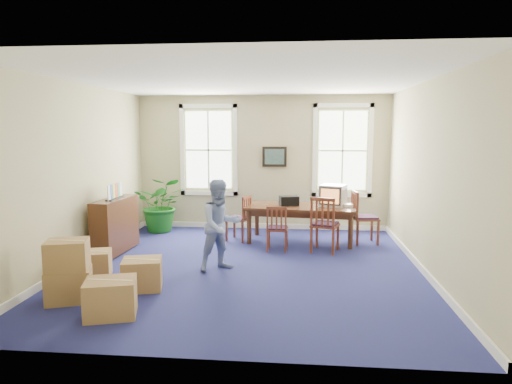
# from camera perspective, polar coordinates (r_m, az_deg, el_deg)

# --- Properties ---
(floor) EXTENTS (6.50, 6.50, 0.00)m
(floor) POSITION_cam_1_polar(r_m,az_deg,el_deg) (8.08, -1.12, -9.39)
(floor) COLOR navy
(floor) RESTS_ON ground
(ceiling) EXTENTS (6.50, 6.50, 0.00)m
(ceiling) POSITION_cam_1_polar(r_m,az_deg,el_deg) (7.76, -1.18, 13.81)
(ceiling) COLOR white
(ceiling) RESTS_ON ground
(wall_back) EXTENTS (6.50, 0.00, 6.50)m
(wall_back) POSITION_cam_1_polar(r_m,az_deg,el_deg) (10.98, 0.77, 3.68)
(wall_back) COLOR tan
(wall_back) RESTS_ON ground
(wall_front) EXTENTS (6.50, 0.00, 6.50)m
(wall_front) POSITION_cam_1_polar(r_m,az_deg,el_deg) (4.57, -5.77, -2.12)
(wall_front) COLOR tan
(wall_front) RESTS_ON ground
(wall_left) EXTENTS (0.00, 6.50, 6.50)m
(wall_left) POSITION_cam_1_polar(r_m,az_deg,el_deg) (8.63, -21.38, 2.03)
(wall_left) COLOR tan
(wall_left) RESTS_ON ground
(wall_right) EXTENTS (0.00, 6.50, 6.50)m
(wall_right) POSITION_cam_1_polar(r_m,az_deg,el_deg) (7.99, 20.75, 1.65)
(wall_right) COLOR tan
(wall_right) RESTS_ON ground
(baseboard_back) EXTENTS (6.00, 0.04, 0.12)m
(baseboard_back) POSITION_cam_1_polar(r_m,az_deg,el_deg) (11.17, 0.75, -4.24)
(baseboard_back) COLOR white
(baseboard_back) RESTS_ON ground
(baseboard_left) EXTENTS (0.04, 6.50, 0.12)m
(baseboard_left) POSITION_cam_1_polar(r_m,az_deg,el_deg) (8.89, -20.71, -7.90)
(baseboard_left) COLOR white
(baseboard_left) RESTS_ON ground
(baseboard_right) EXTENTS (0.04, 6.50, 0.12)m
(baseboard_right) POSITION_cam_1_polar(r_m,az_deg,el_deg) (8.28, 20.03, -9.00)
(baseboard_right) COLOR white
(baseboard_right) RESTS_ON ground
(window_left) EXTENTS (1.40, 0.12, 2.20)m
(window_left) POSITION_cam_1_polar(r_m,az_deg,el_deg) (11.12, -5.95, 5.24)
(window_left) COLOR white
(window_left) RESTS_ON ground
(window_right) EXTENTS (1.40, 0.12, 2.20)m
(window_right) POSITION_cam_1_polar(r_m,az_deg,el_deg) (10.96, 10.76, 5.10)
(window_right) COLOR white
(window_right) RESTS_ON ground
(wall_picture) EXTENTS (0.58, 0.06, 0.48)m
(wall_picture) POSITION_cam_1_polar(r_m,az_deg,el_deg) (10.90, 2.33, 4.43)
(wall_picture) COLOR black
(wall_picture) RESTS_ON ground
(conference_table) EXTENTS (2.38, 1.27, 0.78)m
(conference_table) POSITION_cam_1_polar(r_m,az_deg,el_deg) (9.83, 5.62, -3.97)
(conference_table) COLOR #482614
(conference_table) RESTS_ON ground
(crt_tv) EXTENTS (0.65, 0.68, 0.45)m
(crt_tv) POSITION_cam_1_polar(r_m,az_deg,el_deg) (9.80, 9.62, -0.42)
(crt_tv) COLOR #B7B7BC
(crt_tv) RESTS_ON conference_table
(game_console) EXTENTS (0.19, 0.23, 0.06)m
(game_console) POSITION_cam_1_polar(r_m,az_deg,el_deg) (9.81, 11.43, -1.63)
(game_console) COLOR white
(game_console) RESTS_ON conference_table
(equipment_bag) EXTENTS (0.45, 0.35, 0.20)m
(equipment_bag) POSITION_cam_1_polar(r_m,az_deg,el_deg) (9.79, 4.14, -1.09)
(equipment_bag) COLOR black
(equipment_bag) RESTS_ON conference_table
(chair_near_left) EXTENTS (0.43, 0.43, 0.92)m
(chair_near_left) POSITION_cam_1_polar(r_m,az_deg,el_deg) (9.06, 2.68, -4.50)
(chair_near_left) COLOR maroon
(chair_near_left) RESTS_ON ground
(chair_near_right) EXTENTS (0.62, 0.62, 1.11)m
(chair_near_right) POSITION_cam_1_polar(r_m,az_deg,el_deg) (9.05, 8.62, -3.98)
(chair_near_right) COLOR maroon
(chair_near_right) RESTS_ON ground
(chair_end_left) EXTENTS (0.56, 0.56, 0.98)m
(chair_end_left) POSITION_cam_1_polar(r_m,az_deg,el_deg) (9.89, -2.23, -3.26)
(chair_end_left) COLOR maroon
(chair_end_left) RESTS_ON ground
(chair_end_right) EXTENTS (0.57, 0.57, 1.12)m
(chair_end_right) POSITION_cam_1_polar(r_m,az_deg,el_deg) (9.90, 13.49, -3.07)
(chair_end_right) COLOR maroon
(chair_end_right) RESTS_ON ground
(man) EXTENTS (0.96, 0.93, 1.56)m
(man) POSITION_cam_1_polar(r_m,az_deg,el_deg) (7.78, -4.44, -4.15)
(man) COLOR #7F91C4
(man) RESTS_ON ground
(credenza) EXTENTS (0.47, 1.35, 1.04)m
(credenza) POSITION_cam_1_polar(r_m,az_deg,el_deg) (9.28, -17.16, -4.16)
(credenza) COLOR #482614
(credenza) RESTS_ON ground
(brochure_rack) EXTENTS (0.36, 0.70, 0.31)m
(brochure_rack) POSITION_cam_1_polar(r_m,az_deg,el_deg) (9.16, -17.22, -0.02)
(brochure_rack) COLOR #99999E
(brochure_rack) RESTS_ON credenza
(potted_plant) EXTENTS (1.26, 1.12, 1.29)m
(potted_plant) POSITION_cam_1_polar(r_m,az_deg,el_deg) (10.95, -11.74, -1.53)
(potted_plant) COLOR #135614
(potted_plant) RESTS_ON ground
(cardboard_boxes) EXTENTS (2.04, 2.04, 0.91)m
(cardboard_boxes) POSITION_cam_1_polar(r_m,az_deg,el_deg) (6.95, -20.32, -8.81)
(cardboard_boxes) COLOR #A67C4B
(cardboard_boxes) RESTS_ON ground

